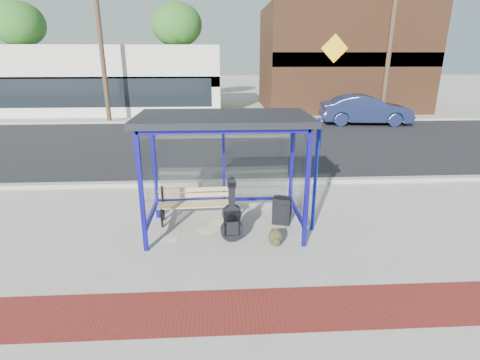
{
  "coord_description": "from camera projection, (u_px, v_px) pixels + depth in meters",
  "views": [
    {
      "loc": [
        -0.08,
        -7.1,
        3.51
      ],
      "look_at": [
        0.32,
        0.2,
        1.04
      ],
      "focal_mm": 28.0,
      "sensor_mm": 36.0,
      "label": 1
    }
  ],
  "objects": [
    {
      "name": "utility_pole_east",
      "position": [
        390.0,
        42.0,
        19.68
      ],
      "size": [
        1.6,
        0.24,
        8.0
      ],
      "color": "#4C3826",
      "rests_on": "ground"
    },
    {
      "name": "bus_shelter",
      "position": [
        224.0,
        132.0,
        7.25
      ],
      "size": [
        3.3,
        1.8,
        2.42
      ],
      "color": "#130D97",
      "rests_on": "ground"
    },
    {
      "name": "far_sidewalk",
      "position": [
        221.0,
        117.0,
        22.03
      ],
      "size": [
        60.0,
        4.0,
        0.01
      ],
      "primitive_type": "cube",
      "color": "#B2ADA0",
      "rests_on": "ground"
    },
    {
      "name": "ground",
      "position": [
        225.0,
        230.0,
        7.85
      ],
      "size": [
        120.0,
        120.0,
        0.0
      ],
      "primitive_type": "plane",
      "color": "#B2ADA0",
      "rests_on": "ground"
    },
    {
      "name": "newspaper_a",
      "position": [
        169.0,
        239.0,
        7.48
      ],
      "size": [
        0.34,
        0.28,
        0.01
      ],
      "primitive_type": "cube",
      "rotation": [
        0.0,
        0.0,
        -0.04
      ],
      "color": "white",
      "rests_on": "ground"
    },
    {
      "name": "newspaper_c",
      "position": [
        216.0,
        223.0,
        8.2
      ],
      "size": [
        0.35,
        0.4,
        0.01
      ],
      "primitive_type": "cube",
      "rotation": [
        0.0,
        0.0,
        1.29
      ],
      "color": "white",
      "rests_on": "ground"
    },
    {
      "name": "guitar_bag",
      "position": [
        232.0,
        220.0,
        7.28
      ],
      "size": [
        0.46,
        0.17,
        1.23
      ],
      "rotation": [
        0.0,
        0.0,
        0.1
      ],
      "color": "black",
      "rests_on": "ground"
    },
    {
      "name": "tree_left",
      "position": [
        19.0,
        25.0,
        26.17
      ],
      "size": [
        3.6,
        3.6,
        7.03
      ],
      "color": "#4C3826",
      "rests_on": "ground"
    },
    {
      "name": "backpack",
      "position": [
        276.0,
        238.0,
        7.18
      ],
      "size": [
        0.29,
        0.26,
        0.34
      ],
      "rotation": [
        0.0,
        0.0,
        0.03
      ],
      "color": "#292917",
      "rests_on": "ground"
    },
    {
      "name": "tree_right",
      "position": [
        388.0,
        26.0,
        27.57
      ],
      "size": [
        3.6,
        3.6,
        7.03
      ],
      "color": "#4C3826",
      "rests_on": "ground"
    },
    {
      "name": "newspaper_b",
      "position": [
        208.0,
        230.0,
        7.87
      ],
      "size": [
        0.53,
        0.51,
        0.01
      ],
      "primitive_type": "cube",
      "rotation": [
        0.0,
        0.0,
        0.6
      ],
      "color": "white",
      "rests_on": "ground"
    },
    {
      "name": "utility_pole_west",
      "position": [
        101.0,
        41.0,
        18.89
      ],
      "size": [
        1.6,
        0.24,
        8.0
      ],
      "color": "#4C3826",
      "rests_on": "ground"
    },
    {
      "name": "suitcase",
      "position": [
        281.0,
        211.0,
        8.06
      ],
      "size": [
        0.43,
        0.34,
        0.66
      ],
      "rotation": [
        0.0,
        0.0,
        -0.31
      ],
      "color": "black",
      "rests_on": "ground"
    },
    {
      "name": "storefront_white",
      "position": [
        78.0,
        79.0,
        23.74
      ],
      "size": [
        18.0,
        6.04,
        4.0
      ],
      "color": "silver",
      "rests_on": "ground"
    },
    {
      "name": "tree_mid",
      "position": [
        177.0,
        25.0,
        26.75
      ],
      "size": [
        3.6,
        3.6,
        7.03
      ],
      "color": "#4C3826",
      "rests_on": "ground"
    },
    {
      "name": "curb_far",
      "position": [
        221.0,
        121.0,
        20.22
      ],
      "size": [
        60.0,
        0.25,
        0.12
      ],
      "primitive_type": "cube",
      "color": "gray",
      "rests_on": "ground"
    },
    {
      "name": "fire_hydrant",
      "position": [
        398.0,
        112.0,
        21.12
      ],
      "size": [
        0.34,
        0.23,
        0.78
      ],
      "rotation": [
        0.0,
        0.0,
        0.03
      ],
      "color": "red",
      "rests_on": "ground"
    },
    {
      "name": "sign_post",
      "position": [
        316.0,
        170.0,
        7.48
      ],
      "size": [
        0.14,
        0.28,
        2.35
      ],
      "rotation": [
        0.0,
        0.0,
        -0.33
      ],
      "color": "navy",
      "rests_on": "ground"
    },
    {
      "name": "storefront_brown",
      "position": [
        340.0,
        59.0,
        24.73
      ],
      "size": [
        10.0,
        7.08,
        6.4
      ],
      "color": "#59331E",
      "rests_on": "ground"
    },
    {
      "name": "brick_paver_strip",
      "position": [
        228.0,
        311.0,
        5.38
      ],
      "size": [
        60.0,
        1.0,
        0.01
      ],
      "primitive_type": "cube",
      "color": "maroon",
      "rests_on": "ground"
    },
    {
      "name": "curb_near",
      "position": [
        223.0,
        183.0,
        10.57
      ],
      "size": [
        60.0,
        0.25,
        0.12
      ],
      "primitive_type": "cube",
      "color": "gray",
      "rests_on": "ground"
    },
    {
      "name": "parked_car",
      "position": [
        366.0,
        110.0,
        19.41
      ],
      "size": [
        4.71,
        2.06,
        1.51
      ],
      "primitive_type": "imported",
      "rotation": [
        0.0,
        0.0,
        1.47
      ],
      "color": "#192147",
      "rests_on": "ground"
    },
    {
      "name": "street_asphalt",
      "position": [
        222.0,
        144.0,
        15.41
      ],
      "size": [
        60.0,
        10.0,
        0.0
      ],
      "primitive_type": "cube",
      "color": "black",
      "rests_on": "ground"
    },
    {
      "name": "bench",
      "position": [
        197.0,
        202.0,
        8.16
      ],
      "size": [
        1.69,
        0.48,
        0.79
      ],
      "rotation": [
        0.0,
        0.0,
        0.04
      ],
      "color": "black",
      "rests_on": "ground"
    }
  ]
}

